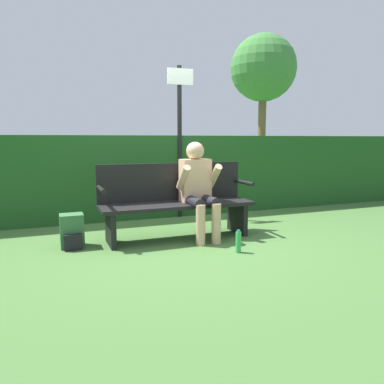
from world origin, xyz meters
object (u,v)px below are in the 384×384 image
Objects in this scene: person_seated at (198,185)px; water_bottle at (238,242)px; park_bench at (176,201)px; tree at (263,69)px; signpost at (180,132)px; backpack at (72,232)px.

person_seated is 0.94m from water_bottle.
tree is at bearing 49.87° from park_bench.
water_bottle is (0.17, -0.74, -0.55)m from person_seated.
park_bench is 7.51× the size of water_bottle.
tree reaches higher than signpost.
person_seated reaches higher than park_bench.
park_bench is 1.03m from water_bottle.
tree is at bearing 46.00° from signpost.
backpack reaches higher than water_bottle.
park_bench reaches higher than backpack.
person_seated is (0.25, -0.13, 0.20)m from park_bench.
signpost is (0.46, 1.16, 0.87)m from park_bench.
person_seated is at bearing -4.79° from backpack.
signpost is 6.13m from tree.
person_seated is at bearing -99.37° from signpost.
person_seated is 1.47m from signpost.
backpack is 8.44m from tree.
signpost reaches higher than water_bottle.
backpack is 1.51× the size of water_bottle.
park_bench is at bearing 153.18° from person_seated.
backpack is (-1.51, 0.13, -0.48)m from person_seated.
signpost is at bearing -134.00° from tree.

